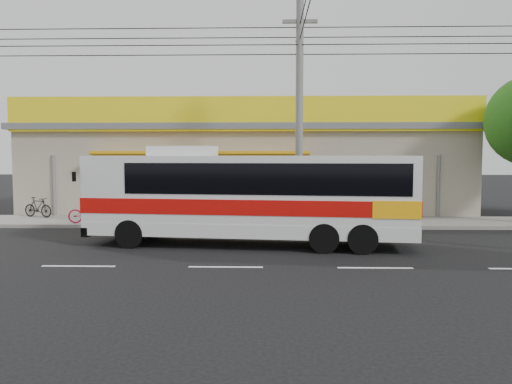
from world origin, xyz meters
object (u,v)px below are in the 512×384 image
motorbike_red (89,212)px  motorbike_dark (38,207)px  coach_bus (254,193)px  utility_pole (300,39)px

motorbike_red → motorbike_dark: size_ratio=1.13×
coach_bus → motorbike_dark: coach_bus is taller
motorbike_red → utility_pole: 11.16m
coach_bus → motorbike_red: size_ratio=6.26×
motorbike_red → utility_pole: (8.74, -0.75, 6.90)m
motorbike_dark → utility_pole: size_ratio=0.05×
motorbike_red → coach_bus: bearing=-129.3°
coach_bus → motorbike_dark: 11.83m
coach_bus → utility_pole: size_ratio=0.32×
utility_pole → motorbike_dark: bearing=167.6°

